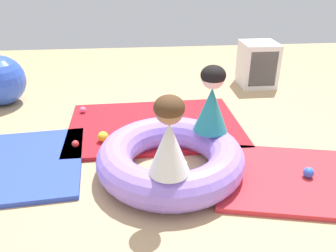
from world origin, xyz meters
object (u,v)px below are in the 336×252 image
object	(u,v)px
play_ball_red	(75,144)
play_ball_orange	(110,144)
child_in_teal	(212,100)
play_ball_yellow	(103,137)
play_ball_pink	(83,110)
play_ball_blue	(309,172)
play_ball_teal	(188,140)
storage_cube	(258,65)
exercise_ball_large	(0,80)
play_ball_green	(158,107)
inflatable_cushion	(170,158)
play_ball_pink_second	(216,115)
child_in_white	(169,137)

from	to	relation	value
play_ball_red	play_ball_orange	bearing A→B (deg)	-8.15
child_in_teal	play_ball_yellow	xyz separation A→B (m)	(-0.90, 0.31, -0.45)
play_ball_pink	play_ball_yellow	size ratio (longest dim) A/B	0.67
play_ball_blue	play_ball_teal	xyz separation A→B (m)	(-0.83, 0.60, -0.00)
child_in_teal	storage_cube	world-z (taller)	child_in_teal
play_ball_red	storage_cube	xyz separation A→B (m)	(2.12, 1.49, 0.21)
play_ball_pink	exercise_ball_large	size ratio (longest dim) A/B	0.12
play_ball_blue	play_ball_yellow	world-z (taller)	play_ball_yellow
play_ball_green	inflatable_cushion	bearing A→B (deg)	-89.37
play_ball_pink_second	storage_cube	xyz separation A→B (m)	(0.77, 1.06, 0.19)
play_ball_pink_second	play_ball_pink	bearing A→B (deg)	167.44
inflatable_cushion	play_ball_green	bearing A→B (deg)	90.63
play_ball_pink	play_ball_yellow	xyz separation A→B (m)	(0.26, -0.66, 0.02)
storage_cube	play_ball_orange	bearing A→B (deg)	-139.91
play_ball_pink	play_ball_orange	size ratio (longest dim) A/B	0.79
play_ball_green	storage_cube	bearing A→B (deg)	28.89
child_in_teal	play_ball_pink_second	world-z (taller)	child_in_teal
storage_cube	child_in_white	bearing A→B (deg)	-121.03
play_ball_pink	storage_cube	distance (m)	2.28
play_ball_teal	play_ball_orange	bearing A→B (deg)	-178.97
child_in_teal	play_ball_red	world-z (taller)	child_in_teal
exercise_ball_large	play_ball_pink_second	bearing A→B (deg)	-17.77
play_ball_red	storage_cube	distance (m)	2.60
play_ball_yellow	play_ball_red	distance (m)	0.25
play_ball_green	storage_cube	world-z (taller)	storage_cube
play_ball_yellow	play_ball_teal	world-z (taller)	play_ball_yellow
play_ball_yellow	exercise_ball_large	world-z (taller)	exercise_ball_large
play_ball_pink	play_ball_pink_second	bearing A→B (deg)	-12.56
play_ball_green	play_ball_pink_second	world-z (taller)	play_ball_pink_second
inflatable_cushion	child_in_teal	xyz separation A→B (m)	(0.34, 0.18, 0.40)
child_in_teal	play_ball_yellow	bearing A→B (deg)	62.58
inflatable_cushion	play_ball_pink	world-z (taller)	inflatable_cushion
play_ball_yellow	play_ball_pink_second	xyz separation A→B (m)	(1.11, 0.35, 0.00)
inflatable_cushion	play_ball_blue	world-z (taller)	inflatable_cushion
play_ball_blue	play_ball_yellow	xyz separation A→B (m)	(-1.58, 0.71, 0.01)
child_in_teal	play_ball_blue	xyz separation A→B (m)	(0.68, -0.40, -0.45)
play_ball_orange	play_ball_green	size ratio (longest dim) A/B	1.35
play_ball_red	exercise_ball_large	size ratio (longest dim) A/B	0.11
inflatable_cushion	play_ball_pink_second	bearing A→B (deg)	56.63
child_in_teal	play_ball_teal	xyz separation A→B (m)	(-0.15, 0.20, -0.46)
child_in_white	storage_cube	xyz separation A→B (m)	(1.38, 2.29, -0.25)
child_in_white	storage_cube	bearing A→B (deg)	-114.97
play_ball_teal	play_ball_pink_second	size ratio (longest dim) A/B	0.73
exercise_ball_large	storage_cube	xyz separation A→B (m)	(3.09, 0.32, -0.00)
play_ball_blue	play_ball_pink_second	bearing A→B (deg)	113.82
play_ball_yellow	exercise_ball_large	size ratio (longest dim) A/B	0.17
play_ball_teal	play_ball_pink_second	distance (m)	0.58
play_ball_orange	inflatable_cushion	bearing A→B (deg)	-37.25
child_in_white	child_in_teal	xyz separation A→B (m)	(0.39, 0.57, 0.00)
play_ball_pink_second	exercise_ball_large	bearing A→B (deg)	162.23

